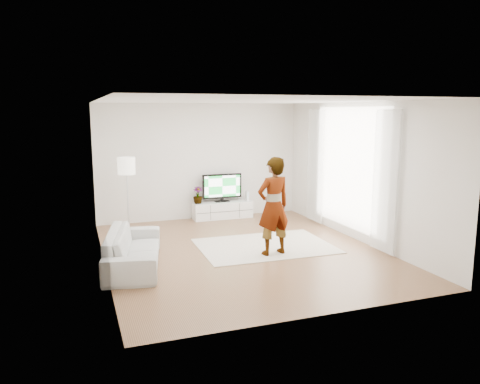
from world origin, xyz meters
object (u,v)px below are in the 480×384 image
object	(u,v)px
media_console	(223,210)
floor_lamp	(127,169)
television	(222,187)
player	(273,206)
sofa	(133,249)
rug	(265,246)

from	to	relation	value
media_console	floor_lamp	bearing A→B (deg)	-161.97
television	player	xyz separation A→B (m)	(-0.03, -3.17, 0.13)
player	sofa	distance (m)	2.58
rug	player	xyz separation A→B (m)	(-0.07, -0.54, 0.91)
television	rug	bearing A→B (deg)	-89.14
television	sofa	bearing A→B (deg)	-130.35
media_console	player	xyz separation A→B (m)	(-0.03, -3.14, 0.71)
media_console	player	size ratio (longest dim) A/B	0.82
player	sofa	world-z (taller)	player
floor_lamp	media_console	bearing A→B (deg)	18.03
sofa	floor_lamp	world-z (taller)	floor_lamp
rug	player	size ratio (longest dim) A/B	1.42
television	sofa	distance (m)	3.94
player	sofa	xyz separation A→B (m)	(-2.50, 0.19, -0.60)
player	television	bearing A→B (deg)	-99.96
player	sofa	size ratio (longest dim) A/B	0.84
media_console	player	world-z (taller)	player
player	floor_lamp	xyz separation A→B (m)	(-2.33, 2.38, 0.50)
rug	floor_lamp	xyz separation A→B (m)	(-2.40, 1.84, 1.40)
media_console	sofa	bearing A→B (deg)	-130.62
player	sofa	bearing A→B (deg)	-13.89
media_console	television	size ratio (longest dim) A/B	1.48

